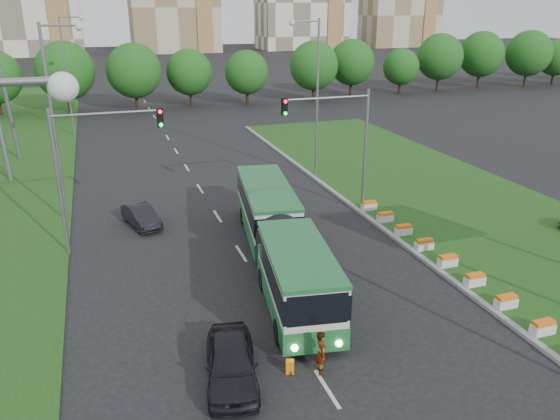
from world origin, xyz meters
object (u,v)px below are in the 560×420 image
object	(u,v)px
car_left_near	(231,363)
car_left_far	(141,216)
traffic_mast_median	(343,133)
articulated_bus	(277,237)
traffic_mast_left	(88,157)
pedestrian	(321,353)
shopping_trolley	(290,367)

from	to	relation	value
car_left_near	car_left_far	bearing A→B (deg)	106.73
traffic_mast_median	car_left_near	bearing A→B (deg)	-126.97
traffic_mast_median	articulated_bus	distance (m)	9.60
traffic_mast_left	articulated_bus	xyz separation A→B (m)	(8.75, -5.14, -3.66)
car_left_near	pedestrian	xyz separation A→B (m)	(3.26, -0.61, 0.10)
articulated_bus	shopping_trolley	xyz separation A→B (m)	(-2.32, -8.57, -1.43)
articulated_bus	shopping_trolley	bearing A→B (deg)	-96.43
traffic_mast_left	pedestrian	world-z (taller)	traffic_mast_left
traffic_mast_left	articulated_bus	distance (m)	10.79
car_left_near	shopping_trolley	xyz separation A→B (m)	(2.16, -0.26, -0.51)
traffic_mast_median	traffic_mast_left	bearing A→B (deg)	-176.23
traffic_mast_median	pedestrian	xyz separation A→B (m)	(-7.62, -15.06, -4.48)
car_left_near	shopping_trolley	distance (m)	2.23
traffic_mast_median	traffic_mast_left	distance (m)	15.19
articulated_bus	shopping_trolley	world-z (taller)	articulated_bus
articulated_bus	car_left_far	xyz separation A→B (m)	(-6.17, 8.07, -1.05)
traffic_mast_left	car_left_far	bearing A→B (deg)	48.57
pedestrian	shopping_trolley	distance (m)	1.31
traffic_mast_median	traffic_mast_left	world-z (taller)	same
traffic_mast_left	car_left_far	size ratio (longest dim) A/B	2.07
articulated_bus	pedestrian	bearing A→B (deg)	-89.07
pedestrian	traffic_mast_left	bearing A→B (deg)	45.23
traffic_mast_left	articulated_bus	bearing A→B (deg)	-30.44
traffic_mast_median	car_left_far	distance (m)	13.57
traffic_mast_median	pedestrian	size ratio (longest dim) A/B	4.59
articulated_bus	car_left_far	bearing A→B (deg)	136.14
traffic_mast_left	traffic_mast_median	bearing A→B (deg)	3.77
traffic_mast_left	car_left_far	xyz separation A→B (m)	(2.58, 2.93, -4.71)
shopping_trolley	car_left_far	bearing A→B (deg)	122.49
articulated_bus	traffic_mast_median	bearing A→B (deg)	52.54
articulated_bus	pedestrian	distance (m)	9.04
traffic_mast_median	pedestrian	world-z (taller)	traffic_mast_median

